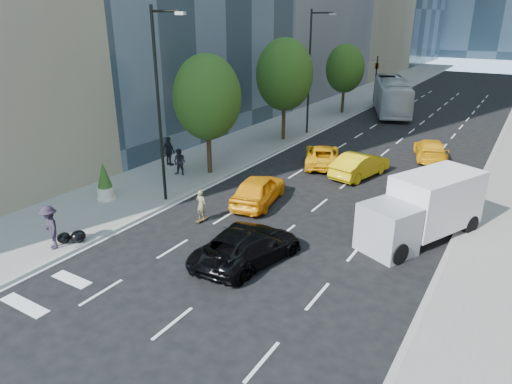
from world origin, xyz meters
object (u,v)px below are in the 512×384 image
Objects in this scene: black_sedan_lincoln at (238,245)px; black_sedan_mercedes at (256,247)px; city_bus at (391,95)px; box_truck at (424,208)px; planter_shrub at (105,182)px; skateboarder at (201,207)px.

black_sedan_lincoln reaches higher than black_sedan_mercedes.
city_bus reaches higher than box_truck.
planter_shrub reaches higher than black_sedan_lincoln.
skateboarder is 0.74× the size of planter_shrub.
black_sedan_mercedes is at bearing -165.82° from black_sedan_lincoln.
skateboarder is 6.14m from planter_shrub.
planter_shrub is (-10.49, 1.28, 0.50)m from black_sedan_mercedes.
black_sedan_mercedes is 10.58m from planter_shrub.
box_truck is 16.50m from planter_shrub.
black_sedan_lincoln is 9.92m from planter_shrub.
skateboarder is 10.51m from box_truck.
black_sedan_mercedes is 2.14× the size of planter_shrub.
city_bus is at bearing -88.51° from black_sedan_lincoln.
city_bus reaches higher than skateboarder.
planter_shrub reaches higher than skateboarder.
black_sedan_mercedes is at bearing -108.10° from box_truck.
box_truck is at bearing -92.23° from city_bus.
city_bus reaches higher than black_sedan_lincoln.
city_bus is (0.00, 32.63, 0.97)m from skateboarder.
skateboarder is at bearing 6.72° from planter_shrub.
city_bus is 5.95× the size of planter_shrub.
skateboarder is 0.32× the size of black_sedan_lincoln.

